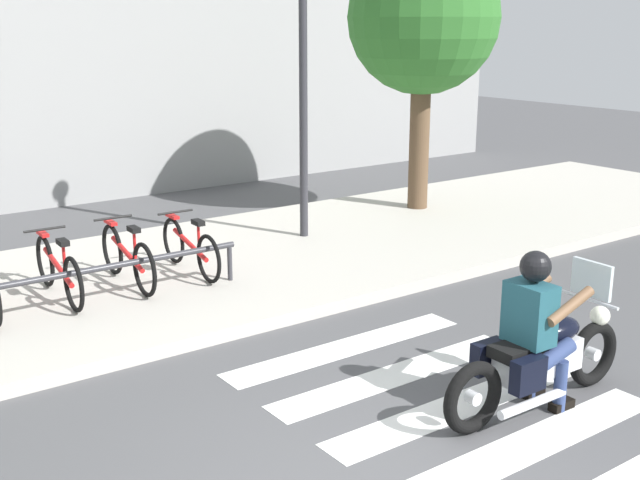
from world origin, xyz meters
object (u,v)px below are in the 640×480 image
object	(u,v)px
motorcycle	(539,358)
rider	(536,320)
bicycle_3	(127,257)
street_lamp	(303,57)
bicycle_2	(58,270)
bicycle_4	(190,247)
bike_rack	(75,276)
tree_near_rack	(423,20)

from	to	relation	value
motorcycle	rider	xyz separation A→B (m)	(-0.08, 0.01, 0.36)
motorcycle	rider	size ratio (longest dim) A/B	1.51
motorcycle	bicycle_3	world-z (taller)	motorcycle
rider	bicycle_3	distance (m)	5.06
bicycle_3	street_lamp	distance (m)	3.84
bicycle_2	street_lamp	distance (m)	4.54
bicycle_2	bicycle_4	bearing A→B (deg)	0.01
bicycle_2	bike_rack	size ratio (longest dim) A/B	0.43
motorcycle	tree_near_rack	bearing A→B (deg)	55.48
bicycle_4	tree_near_rack	world-z (taller)	tree_near_rack
bicycle_4	rider	bearing A→B (deg)	-80.99
motorcycle	tree_near_rack	distance (m)	7.63
bicycle_3	bike_rack	distance (m)	1.00
bicycle_3	rider	bearing A→B (deg)	-71.59
bicycle_2	bicycle_3	xyz separation A→B (m)	(0.84, -0.00, 0.01)
rider	bicycle_3	world-z (taller)	rider
bike_rack	rider	bearing A→B (deg)	-60.16
bicycle_2	bicycle_4	distance (m)	1.67
bicycle_2	bicycle_4	size ratio (longest dim) A/B	1.04
motorcycle	tree_near_rack	size ratio (longest dim) A/B	0.47
rider	tree_near_rack	xyz separation A→B (m)	(4.10, 5.84, 2.45)
tree_near_rack	bicycle_2	bearing A→B (deg)	-170.86
motorcycle	bike_rack	world-z (taller)	motorcycle
motorcycle	bicycle_3	distance (m)	5.08
bicycle_4	bicycle_2	bearing A→B (deg)	-179.99
bicycle_3	bike_rack	bearing A→B (deg)	-146.46
bicycle_2	bike_rack	distance (m)	0.56
tree_near_rack	motorcycle	bearing A→B (deg)	-124.52
motorcycle	rider	bearing A→B (deg)	176.29
rider	bicycle_4	distance (m)	4.86
bicycle_2	tree_near_rack	xyz separation A→B (m)	(6.53, 1.05, 2.77)
bicycle_2	bike_rack	world-z (taller)	bicycle_2
rider	street_lamp	size ratio (longest dim) A/B	0.31
bike_rack	street_lamp	distance (m)	4.61
bike_rack	tree_near_rack	world-z (taller)	tree_near_rack
bicycle_4	tree_near_rack	distance (m)	5.70
motorcycle	street_lamp	world-z (taller)	street_lamp
rider	bicycle_2	world-z (taller)	rider
bicycle_3	bicycle_4	distance (m)	0.84
bicycle_3	bicycle_4	world-z (taller)	bicycle_3
rider	bike_rack	xyz separation A→B (m)	(-2.43, 4.24, -0.25)
bicycle_3	bicycle_4	size ratio (longest dim) A/B	1.03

